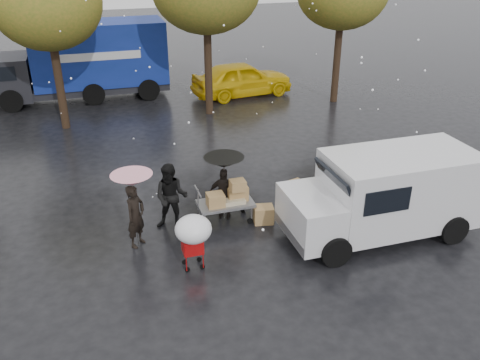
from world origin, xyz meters
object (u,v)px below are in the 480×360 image
object	(u,v)px
vendor_cart	(228,198)
blue_truck	(82,61)
person_black	(224,194)
shopping_cart	(193,232)
white_van	(385,193)
person_pink	(136,216)
yellow_taxi	(242,79)

from	to	relation	value
vendor_cart	blue_truck	size ratio (longest dim) A/B	0.18
person_black	blue_truck	bearing A→B (deg)	-50.06
shopping_cart	white_van	size ratio (longest dim) A/B	0.30
person_black	shopping_cart	distance (m)	2.54
shopping_cart	blue_truck	bearing A→B (deg)	97.27
person_pink	blue_truck	bearing A→B (deg)	46.35
person_pink	white_van	world-z (taller)	white_van
shopping_cart	blue_truck	world-z (taller)	blue_truck
person_pink	white_van	distance (m)	6.32
person_pink	blue_truck	xyz separation A→B (m)	(-0.78, 13.45, 0.93)
white_van	person_black	bearing A→B (deg)	152.26
person_black	yellow_taxi	size ratio (longest dim) A/B	0.31
person_black	blue_truck	size ratio (longest dim) A/B	0.18
white_van	yellow_taxi	xyz separation A→B (m)	(0.27, 12.99, -0.34)
person_pink	yellow_taxi	xyz separation A→B (m)	(6.44, 11.67, -0.01)
shopping_cart	white_van	world-z (taller)	white_van
white_van	person_pink	bearing A→B (deg)	167.99
vendor_cart	shopping_cart	world-z (taller)	shopping_cart
vendor_cart	white_van	size ratio (longest dim) A/B	0.31
vendor_cart	blue_truck	xyz separation A→B (m)	(-3.30, 13.00, 1.03)
person_black	shopping_cart	bearing A→B (deg)	83.86
person_black	blue_truck	distance (m)	13.25
person_pink	white_van	bearing A→B (deg)	-58.98
yellow_taxi	person_pink	bearing A→B (deg)	143.99
person_black	white_van	distance (m)	4.21
person_pink	blue_truck	size ratio (longest dim) A/B	0.20
white_van	yellow_taxi	bearing A→B (deg)	88.80
yellow_taxi	white_van	bearing A→B (deg)	171.69
vendor_cart	yellow_taxi	world-z (taller)	yellow_taxi
person_pink	shopping_cart	size ratio (longest dim) A/B	1.13
vendor_cart	shopping_cart	size ratio (longest dim) A/B	1.04
person_black	yellow_taxi	bearing A→B (deg)	-84.10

